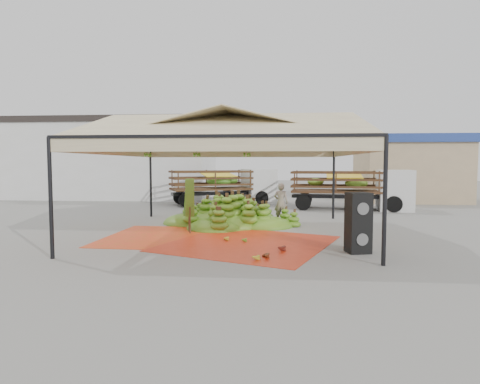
# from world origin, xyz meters

# --- Properties ---
(ground) EXTENTS (90.00, 90.00, 0.00)m
(ground) POSITION_xyz_m (0.00, 0.00, 0.00)
(ground) COLOR slate
(ground) RESTS_ON ground
(canopy_tent) EXTENTS (8.10, 8.10, 4.00)m
(canopy_tent) POSITION_xyz_m (0.00, 0.00, 3.30)
(canopy_tent) COLOR black
(canopy_tent) RESTS_ON ground
(building_white) EXTENTS (14.30, 6.30, 5.40)m
(building_white) POSITION_xyz_m (-10.00, 14.00, 2.71)
(building_white) COLOR silver
(building_white) RESTS_ON ground
(building_tan) EXTENTS (6.30, 5.30, 4.10)m
(building_tan) POSITION_xyz_m (10.00, 13.00, 2.07)
(building_tan) COLOR tan
(building_tan) RESTS_ON ground
(tarp_left) EXTENTS (4.40, 4.21, 0.01)m
(tarp_left) POSITION_xyz_m (-1.76, -0.82, 0.01)
(tarp_left) COLOR red
(tarp_left) RESTS_ON ground
(tarp_right) EXTENTS (5.74, 5.86, 0.01)m
(tarp_right) POSITION_xyz_m (0.74, -1.69, 0.01)
(tarp_right) COLOR red
(tarp_right) RESTS_ON ground
(banana_heap) EXTENTS (6.56, 6.04, 1.14)m
(banana_heap) POSITION_xyz_m (-0.25, 1.82, 0.57)
(banana_heap) COLOR #527B19
(banana_heap) RESTS_ON ground
(hand_yellow_a) EXTENTS (0.49, 0.44, 0.19)m
(hand_yellow_a) POSITION_xyz_m (0.98, -3.70, 0.09)
(hand_yellow_a) COLOR gold
(hand_yellow_a) RESTS_ON ground
(hand_yellow_b) EXTENTS (0.48, 0.41, 0.19)m
(hand_yellow_b) POSITION_xyz_m (-0.06, -1.35, 0.10)
(hand_yellow_b) COLOR #AD8922
(hand_yellow_b) RESTS_ON ground
(hand_red_a) EXTENTS (0.56, 0.49, 0.22)m
(hand_red_a) POSITION_xyz_m (1.61, -2.65, 0.11)
(hand_red_a) COLOR #5C1815
(hand_red_a) RESTS_ON ground
(hand_red_b) EXTENTS (0.49, 0.43, 0.19)m
(hand_red_b) POSITION_xyz_m (1.21, -3.53, 0.10)
(hand_red_b) COLOR #5B2B14
(hand_red_b) RESTS_ON ground
(hand_green) EXTENTS (0.40, 0.33, 0.17)m
(hand_green) POSITION_xyz_m (0.52, -1.49, 0.09)
(hand_green) COLOR #447618
(hand_green) RESTS_ON ground
(hanging_bunches) EXTENTS (3.24, 0.24, 0.20)m
(hanging_bunches) POSITION_xyz_m (-0.84, -1.52, 2.62)
(hanging_bunches) COLOR #387E1A
(hanging_bunches) RESTS_ON ground
(speaker_stack) EXTENTS (0.68, 0.62, 1.60)m
(speaker_stack) POSITION_xyz_m (3.69, -2.67, 0.80)
(speaker_stack) COLOR black
(speaker_stack) RESTS_ON ground
(banana_leaves) EXTENTS (0.96, 1.36, 3.70)m
(banana_leaves) POSITION_xyz_m (-1.47, 0.11, 0.00)
(banana_leaves) COLOR #37761F
(banana_leaves) RESTS_ON ground
(vendor) EXTENTS (0.66, 0.52, 1.60)m
(vendor) POSITION_xyz_m (1.75, 2.64, 0.80)
(vendor) COLOR gray
(vendor) RESTS_ON ground
(truck_left) EXTENTS (6.27, 4.25, 2.04)m
(truck_left) POSITION_xyz_m (-1.24, 9.68, 1.26)
(truck_left) COLOR #4E341A
(truck_left) RESTS_ON ground
(truck_right) EXTENTS (6.14, 2.69, 2.04)m
(truck_right) POSITION_xyz_m (5.62, 7.67, 1.26)
(truck_right) COLOR #492D18
(truck_right) RESTS_ON ground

